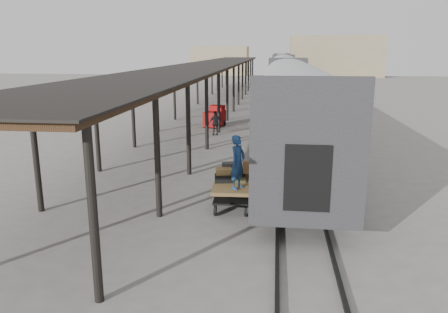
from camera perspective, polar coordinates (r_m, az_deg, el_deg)
ground at (r=16.15m, az=-1.91°, el=-5.41°), size 160.00×160.00×0.00m
train at (r=48.94m, az=7.92°, el=10.59°), size 3.45×76.01×4.01m
canopy at (r=39.51m, az=-1.60°, el=11.88°), size 4.90×64.30×4.15m
rails at (r=49.36m, az=7.82°, el=7.55°), size 1.54×150.00×0.12m
building_far at (r=93.81m, az=14.28°, el=12.57°), size 18.00×10.00×8.00m
building_left at (r=97.88m, az=-0.47°, el=12.42°), size 12.00×8.00×6.00m
baggage_cart at (r=15.14m, az=1.06°, el=-4.14°), size 1.36×2.46×0.86m
suitcase_stack at (r=15.36m, az=0.79°, el=-2.30°), size 1.21×1.19×0.57m
luggage_tug at (r=30.75m, az=-1.21°, el=5.13°), size 1.48×1.92×1.50m
porter at (r=14.18m, az=1.82°, el=-0.74°), size 0.67×0.77×1.78m
pedestrian at (r=27.73m, az=-1.11°, el=4.37°), size 0.98×0.70×1.55m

